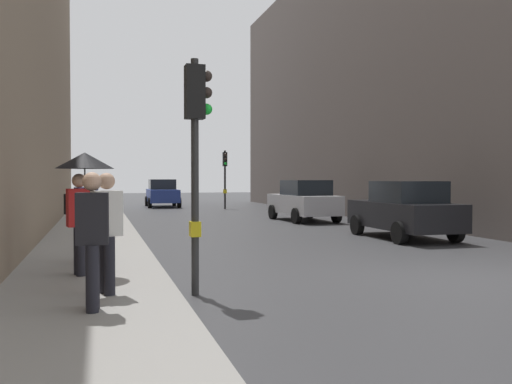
{
  "coord_description": "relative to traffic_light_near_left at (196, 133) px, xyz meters",
  "views": [
    {
      "loc": [
        -6.3,
        -8.75,
        1.86
      ],
      "look_at": [
        -1.29,
        8.81,
        1.39
      ],
      "focal_mm": 38.8,
      "sensor_mm": 36.0,
      "label": 1
    }
  ],
  "objects": [
    {
      "name": "car_dark_suv",
      "position": [
        7.51,
        6.34,
        -1.69
      ],
      "size": [
        2.06,
        4.22,
        1.76
      ],
      "color": "black",
      "rests_on": "ground"
    },
    {
      "name": "pedestrian_with_umbrella",
      "position": [
        -1.74,
        1.46,
        -0.73
      ],
      "size": [
        1.0,
        1.0,
        2.14
      ],
      "color": "black",
      "rests_on": "sidewalk_kerb"
    },
    {
      "name": "pedestrian_with_black_backpack",
      "position": [
        -1.41,
        -0.32,
        -1.4
      ],
      "size": [
        0.65,
        0.45,
        1.77
      ],
      "color": "black",
      "rests_on": "sidewalk_kerb"
    },
    {
      "name": "traffic_light_far_median",
      "position": [
        5.78,
        23.61,
        -0.16
      ],
      "size": [
        0.25,
        0.43,
        3.49
      ],
      "color": "#2D2D2D",
      "rests_on": "ground"
    },
    {
      "name": "car_silver_hatchback",
      "position": [
        7.02,
        13.67,
        -1.69
      ],
      "size": [
        2.19,
        4.29,
        1.76
      ],
      "color": "#BCBCC1",
      "rests_on": "ground"
    },
    {
      "name": "car_blue_van",
      "position": [
        2.45,
        27.09,
        -1.69
      ],
      "size": [
        2.08,
        4.23,
        1.76
      ],
      "color": "navy",
      "rests_on": "ground"
    },
    {
      "name": "pedestrian_in_dark_coat",
      "position": [
        -1.56,
        -1.3,
        -1.44
      ],
      "size": [
        0.42,
        0.36,
        1.77
      ],
      "color": "black",
      "rests_on": "sidewalk_kerb"
    },
    {
      "name": "ground_plane",
      "position": [
        4.81,
        0.13,
        -2.57
      ],
      "size": [
        120.0,
        120.0,
        0.0
      ],
      "primitive_type": "plane",
      "color": "#38383A"
    },
    {
      "name": "pedestrian_with_grey_backpack",
      "position": [
        -1.77,
        2.86,
        -1.4
      ],
      "size": [
        0.66,
        0.48,
        1.77
      ],
      "color": "black",
      "rests_on": "sidewalk_kerb"
    },
    {
      "name": "building_facade_right",
      "position": [
        15.95,
        16.68,
        4.26
      ],
      "size": [
        12.0,
        32.75,
        13.66
      ],
      "primitive_type": "cube",
      "color": "#5B514C",
      "rests_on": "ground"
    },
    {
      "name": "traffic_light_near_left",
      "position": [
        0.0,
        0.0,
        0.0
      ],
      "size": [
        0.43,
        0.25,
        3.72
      ],
      "color": "#2D2D2D",
      "rests_on": "ground"
    },
    {
      "name": "sidewalk_kerb",
      "position": [
        -1.66,
        6.13,
        -2.49
      ],
      "size": [
        2.68,
        40.0,
        0.16
      ],
      "primitive_type": "cube",
      "color": "gray",
      "rests_on": "ground"
    }
  ]
}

